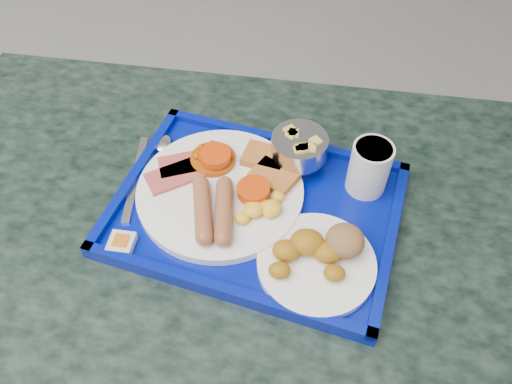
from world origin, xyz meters
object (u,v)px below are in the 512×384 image
table (231,284)px  tray (256,210)px  juice_cup (370,167)px  fruit_bowl (299,147)px  bread_plate (320,255)px  main_plate (224,189)px

table → tray: size_ratio=2.36×
tray → juice_cup: bearing=17.5°
fruit_bowl → juice_cup: (0.11, -0.04, 0.01)m
bread_plate → fruit_bowl: 0.19m
bread_plate → fruit_bowl: fruit_bowl is taller
tray → juice_cup: size_ratio=5.66×
tray → bread_plate: bread_plate is taller
bread_plate → juice_cup: juice_cup is taller
main_plate → bread_plate: (0.15, -0.12, 0.00)m
tray → juice_cup: juice_cup is taller
bread_plate → table: bearing=155.8°
juice_cup → bread_plate: bearing=-117.8°
table → main_plate: bearing=98.7°
tray → fruit_bowl: size_ratio=5.44×
tray → fruit_bowl: 0.13m
table → juice_cup: juice_cup is taller
bread_plate → juice_cup: (0.08, 0.15, 0.03)m
fruit_bowl → main_plate: bearing=-148.9°
tray → fruit_bowl: (0.07, 0.10, 0.05)m
main_plate → juice_cup: bearing=7.5°
table → juice_cup: 0.34m
tray → bread_plate: size_ratio=2.94×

